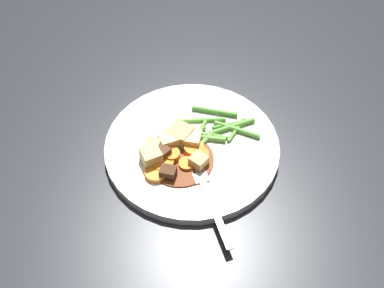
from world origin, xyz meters
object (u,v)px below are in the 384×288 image
at_px(meat_chunk_0, 169,173).
at_px(potato_chunk_4, 192,139).
at_px(carrot_slice_1, 194,149).
at_px(carrot_slice_5, 156,173).
at_px(carrot_slice_4, 201,155).
at_px(carrot_slice_2, 163,163).
at_px(potato_chunk_1, 180,134).
at_px(potato_chunk_0, 199,161).
at_px(potato_chunk_3, 152,148).
at_px(carrot_slice_0, 172,155).
at_px(carrot_slice_3, 187,164).
at_px(potato_chunk_5, 151,156).
at_px(potato_chunk_2, 169,141).
at_px(dinner_plate, 192,147).
at_px(meat_chunk_1, 160,152).
at_px(fork, 208,194).

bearing_deg(meat_chunk_0, potato_chunk_4, -178.34).
height_order(carrot_slice_1, carrot_slice_5, carrot_slice_1).
bearing_deg(carrot_slice_4, carrot_slice_2, -47.23).
height_order(carrot_slice_1, potato_chunk_1, potato_chunk_1).
bearing_deg(potato_chunk_0, potato_chunk_3, -78.97).
xyz_separation_m(carrot_slice_0, meat_chunk_0, (0.03, 0.02, 0.00)).
bearing_deg(potato_chunk_1, carrot_slice_3, 41.72).
bearing_deg(potato_chunk_5, carrot_slice_5, 48.69).
height_order(carrot_slice_5, potato_chunk_2, potato_chunk_2).
bearing_deg(potato_chunk_5, carrot_slice_2, 99.50).
xyz_separation_m(potato_chunk_1, potato_chunk_2, (0.02, -0.01, -0.00)).
relative_size(potato_chunk_5, meat_chunk_0, 1.29).
xyz_separation_m(dinner_plate, carrot_slice_4, (0.02, 0.03, 0.01)).
bearing_deg(carrot_slice_5, meat_chunk_1, -158.45).
distance_m(dinner_plate, carrot_slice_2, 0.06).
bearing_deg(potato_chunk_3, meat_chunk_1, 90.21).
bearing_deg(potato_chunk_5, carrot_slice_0, 132.76).
xyz_separation_m(potato_chunk_3, fork, (0.03, 0.11, -0.01)).
bearing_deg(carrot_slice_1, dinner_plate, -139.05).
xyz_separation_m(potato_chunk_1, meat_chunk_0, (0.07, 0.02, -0.00)).
distance_m(potato_chunk_0, potato_chunk_5, 0.07).
bearing_deg(potato_chunk_2, meat_chunk_0, 31.26).
xyz_separation_m(carrot_slice_1, potato_chunk_4, (-0.01, -0.01, 0.00)).
height_order(potato_chunk_5, meat_chunk_1, potato_chunk_5).
relative_size(potato_chunk_0, meat_chunk_0, 1.00).
bearing_deg(fork, carrot_slice_4, -142.65).
bearing_deg(potato_chunk_4, fork, 42.69).
bearing_deg(potato_chunk_4, potato_chunk_2, -55.47).
xyz_separation_m(meat_chunk_1, fork, (0.03, 0.10, -0.01)).
bearing_deg(potato_chunk_5, potato_chunk_0, 114.08).
relative_size(carrot_slice_3, carrot_slice_4, 0.96).
xyz_separation_m(potato_chunk_3, meat_chunk_0, (0.03, 0.05, -0.00)).
bearing_deg(potato_chunk_1, carrot_slice_4, 70.26).
bearing_deg(potato_chunk_3, potato_chunk_1, 153.53).
bearing_deg(dinner_plate, carrot_slice_1, 40.95).
xyz_separation_m(carrot_slice_1, carrot_slice_4, (0.01, 0.02, 0.00)).
xyz_separation_m(dinner_plate, potato_chunk_1, (0.00, -0.02, 0.02)).
xyz_separation_m(carrot_slice_3, meat_chunk_0, (0.03, -0.01, 0.01)).
distance_m(carrot_slice_0, potato_chunk_1, 0.04).
relative_size(meat_chunk_0, fork, 0.17).
relative_size(carrot_slice_2, meat_chunk_0, 1.44).
bearing_deg(dinner_plate, carrot_slice_3, 18.98).
relative_size(dinner_plate, meat_chunk_1, 9.42).
bearing_deg(meat_chunk_0, potato_chunk_5, -105.07).
xyz_separation_m(carrot_slice_5, meat_chunk_1, (-0.03, -0.01, 0.01)).
height_order(dinner_plate, carrot_slice_4, carrot_slice_4).
distance_m(potato_chunk_3, potato_chunk_4, 0.07).
relative_size(carrot_slice_5, potato_chunk_4, 1.18).
relative_size(potato_chunk_1, potato_chunk_2, 1.18).
bearing_deg(carrot_slice_0, fork, 67.66).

